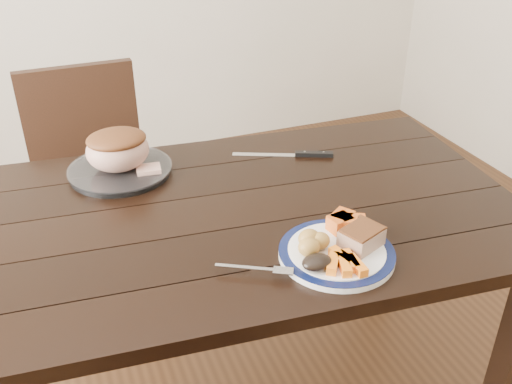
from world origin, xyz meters
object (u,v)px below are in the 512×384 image
object	(u,v)px
pork_slice	(361,238)
dining_table	(227,238)
chair_far	(94,179)
serving_platter	(121,171)
dinner_plate	(336,254)
roast_joint	(118,151)
carving_knife	(302,154)
fork	(260,269)

from	to	relation	value
pork_slice	dining_table	bearing A→B (deg)	128.63
chair_far	serving_platter	size ratio (longest dim) A/B	3.10
dining_table	chair_far	size ratio (longest dim) A/B	1.80
dinner_plate	dining_table	bearing A→B (deg)	121.16
dining_table	roast_joint	size ratio (longest dim) A/B	9.08
carving_knife	chair_far	bearing A→B (deg)	163.87
dinner_plate	roast_joint	size ratio (longest dim) A/B	1.49
serving_platter	carving_knife	size ratio (longest dim) A/B	1.00
dining_table	dinner_plate	size ratio (longest dim) A/B	6.10
roast_joint	carving_knife	distance (m)	0.57
fork	roast_joint	xyz separation A→B (m)	(-0.21, 0.61, 0.06)
dining_table	chair_far	distance (m)	0.80
dinner_plate	chair_far	bearing A→B (deg)	113.99
serving_platter	fork	bearing A→B (deg)	-71.18
fork	roast_joint	size ratio (longest dim) A/B	0.89
chair_far	carving_knife	bearing A→B (deg)	138.29
serving_platter	chair_far	bearing A→B (deg)	97.36
dining_table	pork_slice	bearing A→B (deg)	-51.37
roast_joint	carving_knife	xyz separation A→B (m)	(0.56, -0.09, -0.07)
pork_slice	fork	world-z (taller)	pork_slice
dining_table	roast_joint	xyz separation A→B (m)	(-0.23, 0.31, 0.17)
serving_platter	roast_joint	xyz separation A→B (m)	(0.00, 0.00, 0.07)
pork_slice	carving_knife	bearing A→B (deg)	79.96
serving_platter	roast_joint	distance (m)	0.07
serving_platter	roast_joint	size ratio (longest dim) A/B	1.62
fork	dining_table	bearing A→B (deg)	115.70
roast_joint	dinner_plate	bearing A→B (deg)	-56.30
dinner_plate	pork_slice	size ratio (longest dim) A/B	2.92
pork_slice	roast_joint	distance (m)	0.77
dinner_plate	pork_slice	xyz separation A→B (m)	(0.06, -0.01, 0.03)
roast_joint	fork	bearing A→B (deg)	-71.18
pork_slice	roast_joint	bearing A→B (deg)	127.28
serving_platter	fork	xyz separation A→B (m)	(0.21, -0.61, 0.01)
chair_far	dinner_plate	bearing A→B (deg)	112.44
dinner_plate	pork_slice	distance (m)	0.07
dinner_plate	serving_platter	bearing A→B (deg)	123.70
serving_platter	dining_table	bearing A→B (deg)	-54.05
dining_table	serving_platter	world-z (taller)	serving_platter
chair_far	carving_knife	world-z (taller)	chair_far
dinner_plate	serving_platter	xyz separation A→B (m)	(-0.40, 0.61, 0.00)
pork_slice	roast_joint	xyz separation A→B (m)	(-0.47, 0.61, 0.04)
chair_far	serving_platter	xyz separation A→B (m)	(0.05, -0.43, 0.23)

